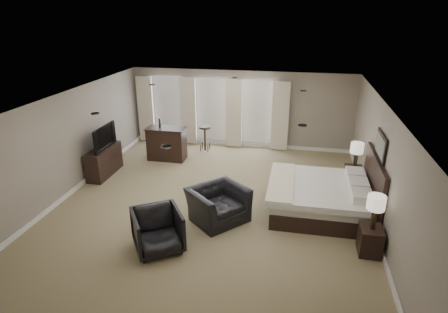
% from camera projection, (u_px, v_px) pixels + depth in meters
% --- Properties ---
extents(room, '(7.60, 8.60, 2.64)m').
position_uv_depth(room, '(212.00, 154.00, 8.81)').
color(room, '#837553').
rests_on(room, ground).
extents(window_bay, '(5.25, 0.20, 2.30)m').
position_uv_depth(window_bay, '(211.00, 112.00, 12.76)').
color(window_bay, silver).
rests_on(window_bay, room).
extents(bed, '(2.30, 2.19, 1.46)m').
position_uv_depth(bed, '(322.00, 184.00, 8.62)').
color(bed, silver).
rests_on(bed, ground).
extents(nightstand_near, '(0.42, 0.51, 0.56)m').
position_uv_depth(nightstand_near, '(370.00, 240.00, 7.31)').
color(nightstand_near, black).
rests_on(nightstand_near, ground).
extents(nightstand_far, '(0.45, 0.55, 0.60)m').
position_uv_depth(nightstand_far, '(353.00, 178.00, 9.94)').
color(nightstand_far, black).
rests_on(nightstand_far, ground).
extents(lamp_near, '(0.34, 0.34, 0.70)m').
position_uv_depth(lamp_near, '(375.00, 212.00, 7.08)').
color(lamp_near, beige).
rests_on(lamp_near, nightstand_near).
extents(lamp_far, '(0.33, 0.33, 0.69)m').
position_uv_depth(lamp_far, '(356.00, 155.00, 9.70)').
color(lamp_far, beige).
rests_on(lamp_far, nightstand_far).
extents(wall_art, '(0.04, 0.96, 0.56)m').
position_uv_depth(wall_art, '(380.00, 146.00, 8.04)').
color(wall_art, slate).
rests_on(wall_art, room).
extents(dresser, '(0.45, 1.39, 0.81)m').
position_uv_depth(dresser, '(104.00, 161.00, 10.74)').
color(dresser, black).
rests_on(dresser, ground).
extents(tv, '(0.66, 1.15, 0.15)m').
position_uv_depth(tv, '(102.00, 146.00, 10.56)').
color(tv, black).
rests_on(tv, dresser).
extents(armchair_near, '(1.38, 1.41, 1.05)m').
position_uv_depth(armchair_near, '(218.00, 199.00, 8.38)').
color(armchair_near, black).
rests_on(armchair_near, ground).
extents(armchair_far, '(1.23, 1.21, 0.93)m').
position_uv_depth(armchair_far, '(158.00, 229.00, 7.35)').
color(armchair_far, black).
rests_on(armchair_far, ground).
extents(bar_counter, '(1.21, 0.63, 1.05)m').
position_uv_depth(bar_counter, '(167.00, 143.00, 11.79)').
color(bar_counter, black).
rests_on(bar_counter, ground).
extents(bar_stool_left, '(0.44, 0.44, 0.73)m').
position_uv_depth(bar_stool_left, '(170.00, 138.00, 12.78)').
color(bar_stool_left, black).
rests_on(bar_stool_left, ground).
extents(bar_stool_right, '(0.46, 0.46, 0.85)m').
position_uv_depth(bar_stool_right, '(205.00, 138.00, 12.56)').
color(bar_stool_right, black).
rests_on(bar_stool_right, ground).
extents(desk_chair, '(0.50, 0.50, 0.99)m').
position_uv_depth(desk_chair, '(158.00, 139.00, 12.28)').
color(desk_chair, black).
rests_on(desk_chair, ground).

